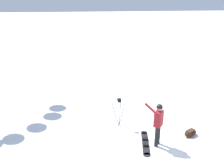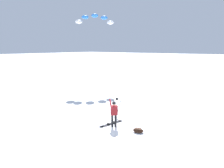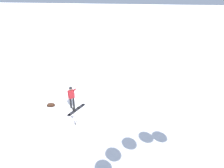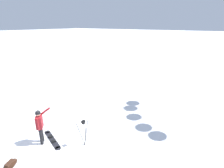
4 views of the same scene
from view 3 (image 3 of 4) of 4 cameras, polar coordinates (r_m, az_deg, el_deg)
The scene contains 5 objects.
ground_plane at distance 13.57m, azimuth -12.98°, elevation -7.84°, with size 300.00×300.00×0.00m, color white.
snowboarder at distance 13.18m, azimuth -12.79°, elevation -3.46°, with size 0.49×0.77×1.77m.
snowboard at distance 13.42m, azimuth -11.24°, elevation -7.97°, with size 1.75×0.74×0.10m.
gear_bag_large at distance 14.21m, azimuth -18.87°, elevation -6.33°, with size 0.55×0.72×0.26m.
camera_tripod at distance 11.49m, azimuth -11.95°, elevation -8.99°, with size 0.61×0.53×1.33m.
Camera 3 is at (9.80, 5.57, 7.55)m, focal length 28.74 mm.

